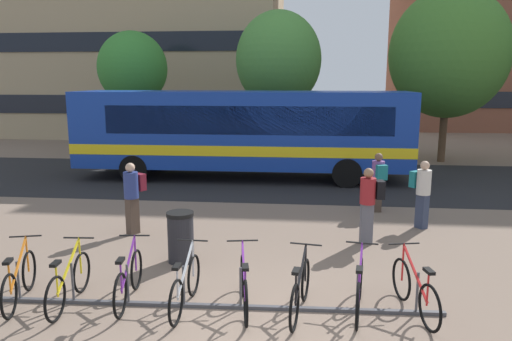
{
  "coord_description": "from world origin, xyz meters",
  "views": [
    {
      "loc": [
        0.51,
        -6.47,
        3.62
      ],
      "look_at": [
        -0.68,
        5.08,
        1.4
      ],
      "focal_mm": 33.44,
      "sensor_mm": 36.0,
      "label": 1
    }
  ],
  "objects_px": {
    "city_bus": "(240,131)",
    "parked_bicycle_red_8": "(415,291)",
    "commuter_teal_pack_0": "(378,178)",
    "street_tree_1": "(279,60)",
    "parked_bicycle_purple_3": "(129,280)",
    "commuter_teal_pack_1": "(422,189)",
    "parked_bicycle_yellow_2": "(69,283)",
    "commuter_black_pack_3": "(369,200)",
    "commuter_maroon_pack_2": "(133,193)",
    "street_tree_0": "(449,54)",
    "parked_bicycle_black_6": "(300,291)",
    "street_tree_3": "(133,68)",
    "trash_bin": "(181,237)",
    "parked_bicycle_orange_1": "(20,281)",
    "parked_bicycle_purple_5": "(244,287)",
    "parked_bicycle_silver_4": "(185,286)",
    "parked_bicycle_purple_7": "(359,290)"
  },
  "relations": [
    {
      "from": "city_bus",
      "to": "parked_bicycle_red_8",
      "type": "bearing_deg",
      "value": 111.78
    },
    {
      "from": "commuter_teal_pack_0",
      "to": "street_tree_1",
      "type": "relative_size",
      "value": 0.24
    },
    {
      "from": "parked_bicycle_purple_3",
      "to": "commuter_teal_pack_1",
      "type": "bearing_deg",
      "value": -56.92
    },
    {
      "from": "parked_bicycle_yellow_2",
      "to": "commuter_black_pack_3",
      "type": "distance_m",
      "value": 6.3
    },
    {
      "from": "commuter_maroon_pack_2",
      "to": "street_tree_0",
      "type": "relative_size",
      "value": 0.23
    },
    {
      "from": "parked_bicycle_black_6",
      "to": "street_tree_1",
      "type": "bearing_deg",
      "value": 13.54
    },
    {
      "from": "commuter_black_pack_3",
      "to": "street_tree_1",
      "type": "bearing_deg",
      "value": -84.05
    },
    {
      "from": "commuter_teal_pack_1",
      "to": "commuter_maroon_pack_2",
      "type": "bearing_deg",
      "value": -115.3
    },
    {
      "from": "parked_bicycle_purple_3",
      "to": "street_tree_3",
      "type": "distance_m",
      "value": 17.0
    },
    {
      "from": "commuter_black_pack_3",
      "to": "trash_bin",
      "type": "xyz_separation_m",
      "value": [
        -3.88,
        -1.49,
        -0.48
      ]
    },
    {
      "from": "commuter_black_pack_3",
      "to": "street_tree_0",
      "type": "relative_size",
      "value": 0.23
    },
    {
      "from": "commuter_teal_pack_0",
      "to": "street_tree_3",
      "type": "relative_size",
      "value": 0.28
    },
    {
      "from": "street_tree_0",
      "to": "commuter_teal_pack_1",
      "type": "bearing_deg",
      "value": -107.68
    },
    {
      "from": "commuter_teal_pack_1",
      "to": "street_tree_3",
      "type": "xyz_separation_m",
      "value": [
        -11.21,
        11.01,
        3.17
      ]
    },
    {
      "from": "parked_bicycle_orange_1",
      "to": "parked_bicycle_purple_5",
      "type": "relative_size",
      "value": 0.98
    },
    {
      "from": "parked_bicycle_red_8",
      "to": "commuter_teal_pack_0",
      "type": "xyz_separation_m",
      "value": [
        0.28,
        5.95,
        0.56
      ]
    },
    {
      "from": "parked_bicycle_purple_5",
      "to": "commuter_teal_pack_0",
      "type": "xyz_separation_m",
      "value": [
        2.95,
        6.08,
        0.56
      ]
    },
    {
      "from": "parked_bicycle_silver_4",
      "to": "parked_bicycle_purple_7",
      "type": "height_order",
      "value": "same"
    },
    {
      "from": "parked_bicycle_orange_1",
      "to": "commuter_maroon_pack_2",
      "type": "distance_m",
      "value": 3.79
    },
    {
      "from": "commuter_maroon_pack_2",
      "to": "parked_bicycle_purple_5",
      "type": "bearing_deg",
      "value": 72.5
    },
    {
      "from": "parked_bicycle_black_6",
      "to": "parked_bicycle_red_8",
      "type": "relative_size",
      "value": 1.01
    },
    {
      "from": "parked_bicycle_red_8",
      "to": "parked_bicycle_silver_4",
      "type": "bearing_deg",
      "value": 81.21
    },
    {
      "from": "parked_bicycle_yellow_2",
      "to": "commuter_black_pack_3",
      "type": "height_order",
      "value": "commuter_black_pack_3"
    },
    {
      "from": "parked_bicycle_purple_3",
      "to": "parked_bicycle_silver_4",
      "type": "distance_m",
      "value": 1.0
    },
    {
      "from": "parked_bicycle_yellow_2",
      "to": "street_tree_1",
      "type": "height_order",
      "value": "street_tree_1"
    },
    {
      "from": "city_bus",
      "to": "parked_bicycle_purple_7",
      "type": "bearing_deg",
      "value": 107.43
    },
    {
      "from": "commuter_teal_pack_0",
      "to": "commuter_maroon_pack_2",
      "type": "bearing_deg",
      "value": 100.38
    },
    {
      "from": "commuter_teal_pack_1",
      "to": "commuter_black_pack_3",
      "type": "xyz_separation_m",
      "value": [
        -1.45,
        -1.32,
        0.03
      ]
    },
    {
      "from": "parked_bicycle_purple_7",
      "to": "commuter_black_pack_3",
      "type": "height_order",
      "value": "commuter_black_pack_3"
    },
    {
      "from": "city_bus",
      "to": "parked_bicycle_purple_5",
      "type": "relative_size",
      "value": 7.06
    },
    {
      "from": "commuter_maroon_pack_2",
      "to": "commuter_teal_pack_1",
      "type": "bearing_deg",
      "value": 130.89
    },
    {
      "from": "parked_bicycle_purple_5",
      "to": "parked_bicycle_purple_7",
      "type": "bearing_deg",
      "value": -97.53
    },
    {
      "from": "parked_bicycle_yellow_2",
      "to": "street_tree_3",
      "type": "height_order",
      "value": "street_tree_3"
    },
    {
      "from": "parked_bicycle_purple_5",
      "to": "commuter_teal_pack_0",
      "type": "bearing_deg",
      "value": -36.01
    },
    {
      "from": "parked_bicycle_black_6",
      "to": "parked_bicycle_orange_1",
      "type": "bearing_deg",
      "value": 99.98
    },
    {
      "from": "parked_bicycle_purple_5",
      "to": "commuter_maroon_pack_2",
      "type": "height_order",
      "value": "commuter_maroon_pack_2"
    },
    {
      "from": "parked_bicycle_purple_3",
      "to": "street_tree_3",
      "type": "relative_size",
      "value": 0.29
    },
    {
      "from": "parked_bicycle_orange_1",
      "to": "commuter_teal_pack_1",
      "type": "height_order",
      "value": "commuter_teal_pack_1"
    },
    {
      "from": "street_tree_0",
      "to": "street_tree_1",
      "type": "height_order",
      "value": "street_tree_0"
    },
    {
      "from": "parked_bicycle_purple_3",
      "to": "city_bus",
      "type": "bearing_deg",
      "value": -8.69
    },
    {
      "from": "parked_bicycle_purple_7",
      "to": "commuter_black_pack_3",
      "type": "bearing_deg",
      "value": -0.77
    },
    {
      "from": "parked_bicycle_silver_4",
      "to": "commuter_teal_pack_0",
      "type": "height_order",
      "value": "commuter_teal_pack_0"
    },
    {
      "from": "parked_bicycle_silver_4",
      "to": "commuter_maroon_pack_2",
      "type": "relative_size",
      "value": 1.01
    },
    {
      "from": "parked_bicycle_red_8",
      "to": "commuter_black_pack_3",
      "type": "distance_m",
      "value": 3.33
    },
    {
      "from": "parked_bicycle_orange_1",
      "to": "parked_bicycle_purple_3",
      "type": "xyz_separation_m",
      "value": [
        1.76,
        0.22,
        0.0
      ]
    },
    {
      "from": "commuter_black_pack_3",
      "to": "trash_bin",
      "type": "bearing_deg",
      "value": 14.41
    },
    {
      "from": "city_bus",
      "to": "parked_bicycle_purple_7",
      "type": "relative_size",
      "value": 7.04
    },
    {
      "from": "parked_bicycle_red_8",
      "to": "street_tree_0",
      "type": "relative_size",
      "value": 0.23
    },
    {
      "from": "parked_bicycle_orange_1",
      "to": "parked_bicycle_red_8",
      "type": "bearing_deg",
      "value": -102.6
    },
    {
      "from": "parked_bicycle_red_8",
      "to": "parked_bicycle_purple_7",
      "type": "bearing_deg",
      "value": 80.88
    }
  ]
}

